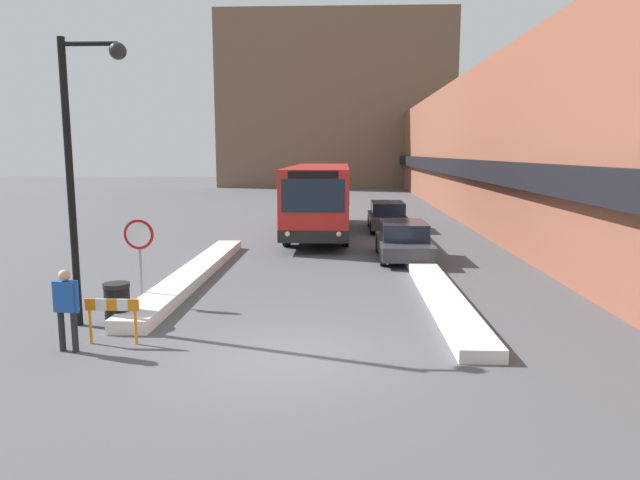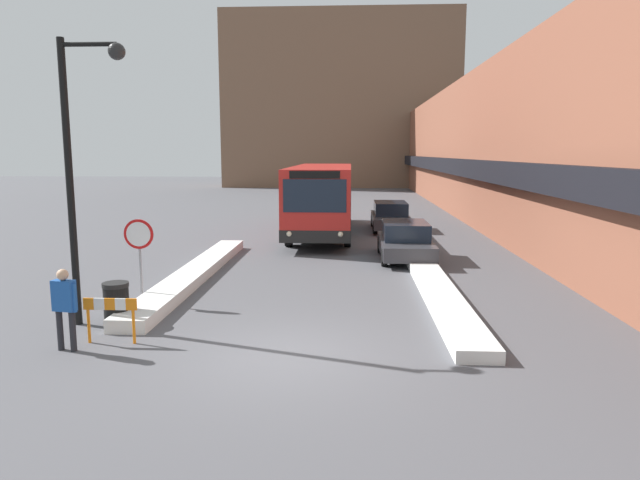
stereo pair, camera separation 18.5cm
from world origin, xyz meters
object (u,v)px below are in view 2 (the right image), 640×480
Objects in this scene: parked_car_front at (405,241)px; city_bus at (323,197)px; parked_car_middle at (390,216)px; trash_bin at (116,303)px; construction_barricade at (110,311)px; street_lamp at (81,151)px; stop_sign at (139,243)px; pedestrian at (64,302)px.

city_bus is at bearing 117.79° from parked_car_front.
parked_car_front is at bearing -62.21° from city_bus.
parked_car_middle is at bearing 25.38° from city_bus.
parked_car_front is 7.88m from parked_car_middle.
construction_barricade is (0.44, -1.34, 0.19)m from trash_bin.
street_lamp reaches higher than parked_car_middle.
stop_sign reaches higher than pedestrian.
parked_car_front is at bearing -90.00° from parked_car_middle.
pedestrian reaches higher than parked_car_middle.
pedestrian is at bearing -126.61° from parked_car_front.
trash_bin is (-7.29, -16.21, -0.23)m from parked_car_middle.
stop_sign reaches higher than parked_car_front.
street_lamp is at bearing -115.66° from parked_car_middle.
street_lamp is at bearing -105.07° from stop_sign.
parked_car_middle is at bearing 90.00° from parked_car_front.
stop_sign is 1.34× the size of pedestrian.
pedestrian is at bearing -93.03° from stop_sign.
street_lamp reaches higher than parked_car_front.
street_lamp reaches higher than construction_barricade.
street_lamp is 3.45m from trash_bin.
trash_bin is 0.86× the size of construction_barricade.
stop_sign is at bearing 92.09° from trash_bin.
pedestrian is (0.31, -1.70, -2.90)m from street_lamp.
parked_car_middle reaches higher than parked_car_front.
city_bus is at bearing 72.69° from stop_sign.
construction_barricade is (0.69, 0.48, -0.31)m from pedestrian.
city_bus is 17.00m from pedestrian.
pedestrian reaches higher than construction_barricade.
city_bus is 2.81× the size of parked_car_front.
street_lamp reaches higher than stop_sign.
city_bus is 13.53m from stop_sign.
stop_sign is 3.23m from construction_barricade.
pedestrian is at bearing -145.39° from construction_barricade.
trash_bin is at bearing 108.29° from construction_barricade.
parked_car_front is at bearing 41.97° from stop_sign.
stop_sign is at bearing 99.39° from construction_barricade.
construction_barricade is at bearing -111.31° from parked_car_middle.
trash_bin is (0.25, 1.82, -0.50)m from pedestrian.
street_lamp is 3.58m from construction_barricade.
stop_sign is (-7.35, -6.61, 0.90)m from parked_car_front.
parked_car_middle is 2.80× the size of pedestrian.
trash_bin is (0.56, 0.11, -3.40)m from street_lamp.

